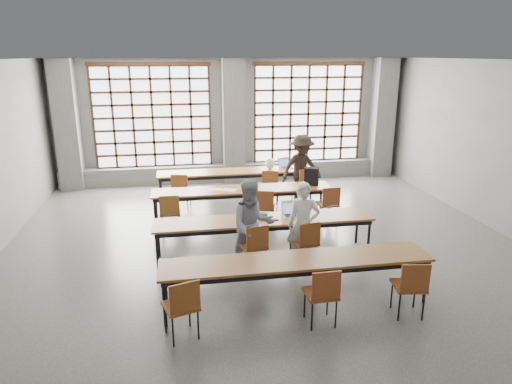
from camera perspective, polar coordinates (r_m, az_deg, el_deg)
floor at (r=8.63m, az=1.58°, el=-7.80°), size 11.00×11.00×0.00m
ceiling at (r=7.84m, az=1.79°, el=16.11°), size 11.00×11.00×0.00m
wall_back at (r=13.41m, az=-2.99°, el=8.92°), size 10.00×0.00×10.00m
wall_front at (r=3.26m, az=22.16°, el=-19.22°), size 10.00×0.00×10.00m
column_left at (r=13.37m, az=-22.54°, el=7.64°), size 0.60×0.55×3.50m
column_mid at (r=13.13m, az=-2.85°, el=8.75°), size 0.60×0.55×3.50m
column_right at (r=14.38m, az=15.48°, el=8.88°), size 0.60×0.55×3.50m
window_left at (r=13.24m, az=-12.80°, el=9.08°), size 3.32×0.12×3.00m
window_right at (r=13.76m, az=6.52°, el=9.67°), size 3.32×0.12×3.00m
sill_ledge at (r=13.50m, az=-2.80°, el=2.49°), size 9.80×0.35×0.50m
desk_row_a at (r=11.74m, az=-2.51°, el=2.37°), size 4.00×0.70×0.73m
desk_row_b at (r=10.16m, az=-1.69°, el=0.07°), size 4.00×0.70×0.73m
desk_row_c at (r=8.33m, az=1.02°, el=-3.79°), size 4.00×0.70×0.73m
desk_row_d at (r=6.79m, az=5.12°, el=-8.86°), size 4.00×0.70×0.73m
chair_back_left at (r=11.08m, az=-9.38°, el=0.59°), size 0.51×0.51×0.88m
chair_back_mid at (r=11.30m, az=1.82°, el=1.12°), size 0.52×0.52×0.88m
chair_back_right at (r=11.49m, az=5.95°, el=1.31°), size 0.53×0.53×0.88m
chair_mid_left at (r=9.52m, az=-10.73°, el=-2.23°), size 0.42×0.43×0.88m
chair_mid_centre at (r=9.67m, az=1.07°, el=-1.61°), size 0.51×0.52×0.88m
chair_mid_right at (r=10.02m, az=9.11°, el=-1.16°), size 0.45×0.45×0.88m
chair_front_left at (r=7.76m, az=-0.17°, el=-6.41°), size 0.51×0.51×0.88m
chair_front_right at (r=7.95m, az=6.27°, el=-5.94°), size 0.51×0.51×0.88m
chair_near_left at (r=6.10m, az=-9.19°, el=-13.54°), size 0.53×0.53×0.88m
chair_near_mid at (r=6.37m, az=8.35°, el=-12.14°), size 0.43×0.43×0.88m
chair_near_right at (r=6.85m, az=18.84°, el=-10.73°), size 0.47×0.48×0.88m
student_male at (r=7.97m, az=5.94°, el=-4.13°), size 0.64×0.51×1.52m
student_female at (r=7.77m, az=-0.47°, el=-4.23°), size 0.83×0.67×1.61m
student_back at (r=11.52m, az=5.72°, el=2.98°), size 1.22×0.87×1.70m
laptop_front at (r=8.50m, az=4.51°, el=-2.50°), size 0.38×0.33×0.26m
laptop_back at (r=12.04m, az=3.69°, el=3.34°), size 0.46×0.43×0.26m
mouse at (r=8.50m, az=7.36°, el=-2.89°), size 0.10×0.07×0.04m
green_box at (r=8.36m, az=0.58°, el=-2.91°), size 0.27×0.16×0.09m
phone at (r=8.25m, az=2.38°, el=-3.48°), size 0.14×0.09×0.01m
paper_sheet_a at (r=10.13m, az=-5.09°, el=0.34°), size 0.32×0.24×0.00m
paper_sheet_b at (r=10.06m, az=-3.34°, el=0.26°), size 0.36×0.31×0.00m
paper_sheet_c at (r=10.16m, az=-1.13°, el=0.45°), size 0.34×0.28×0.00m
backpack at (r=10.47m, az=6.97°, el=1.96°), size 0.37×0.30×0.40m
plastic_bag at (r=11.88m, az=1.76°, el=3.59°), size 0.32×0.29×0.29m
red_pouch at (r=6.19m, az=-9.42°, el=-13.49°), size 0.21×0.10×0.06m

